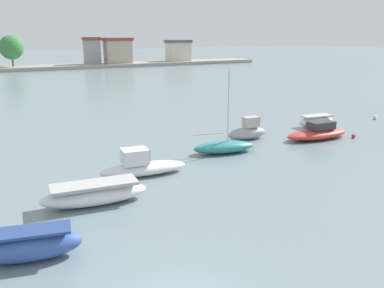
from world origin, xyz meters
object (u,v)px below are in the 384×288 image
at_px(mooring_buoy_2, 375,117).
at_px(moored_boat_4, 224,147).
at_px(mooring_buoy_0, 353,136).
at_px(moored_boat_2, 95,194).
at_px(moored_boat_7, 316,121).
at_px(moored_boat_3, 142,166).
at_px(moored_boat_6, 318,133).
at_px(moored_boat_1, 29,246).
at_px(mooring_buoy_4, 259,128).
at_px(moored_boat_5, 247,132).

bearing_deg(mooring_buoy_2, moored_boat_4, -171.55).
height_order(moored_boat_4, mooring_buoy_0, moored_boat_4).
height_order(moored_boat_2, mooring_buoy_0, moored_boat_2).
xyz_separation_m(moored_boat_4, mooring_buoy_0, (11.09, -1.32, -0.27)).
relative_size(moored_boat_7, mooring_buoy_0, 11.63).
relative_size(moored_boat_3, mooring_buoy_2, 14.17).
relative_size(mooring_buoy_0, mooring_buoy_2, 0.85).
bearing_deg(moored_boat_6, moored_boat_4, -177.34).
bearing_deg(moored_boat_1, mooring_buoy_0, 27.71).
bearing_deg(mooring_buoy_4, moored_boat_4, -145.39).
bearing_deg(mooring_buoy_2, moored_boat_1, -161.11).
xyz_separation_m(moored_boat_2, mooring_buoy_0, (21.22, 3.13, -0.35)).
distance_m(moored_boat_4, moored_boat_6, 8.42).
bearing_deg(moored_boat_4, mooring_buoy_4, 45.72).
height_order(moored_boat_4, mooring_buoy_4, moored_boat_4).
xyz_separation_m(moored_boat_5, mooring_buoy_0, (7.47, -3.63, -0.44)).
bearing_deg(moored_boat_3, moored_boat_5, 27.77).
distance_m(moored_boat_2, moored_boat_3, 4.52).
bearing_deg(moored_boat_5, moored_boat_7, 8.60).
bearing_deg(moored_boat_1, moored_boat_5, 43.56).
relative_size(moored_boat_6, mooring_buoy_0, 17.83).
xyz_separation_m(moored_boat_1, mooring_buoy_0, (24.70, 6.97, -0.41)).
xyz_separation_m(moored_boat_3, mooring_buoy_2, (25.36, 4.39, -0.35)).
bearing_deg(mooring_buoy_0, moored_boat_2, -171.62).
relative_size(moored_boat_1, moored_boat_5, 1.15).
height_order(moored_boat_5, mooring_buoy_0, moored_boat_5).
xyz_separation_m(moored_boat_7, mooring_buoy_0, (-0.49, -4.48, -0.32)).
xyz_separation_m(moored_boat_1, moored_boat_3, (7.00, 6.68, -0.03)).
bearing_deg(moored_boat_6, mooring_buoy_4, 120.41).
bearing_deg(moored_boat_4, moored_boat_5, 43.72).
height_order(moored_boat_2, moored_boat_4, moored_boat_4).
height_order(moored_boat_3, moored_boat_4, moored_boat_4).
bearing_deg(mooring_buoy_4, moored_boat_6, -63.40).
bearing_deg(mooring_buoy_2, moored_boat_3, -170.18).
height_order(moored_boat_1, moored_boat_4, moored_boat_4).
bearing_deg(mooring_buoy_0, mooring_buoy_4, 131.21).
height_order(moored_boat_1, mooring_buoy_2, moored_boat_1).
bearing_deg(moored_boat_2, moored_boat_3, 44.56).
xyz_separation_m(moored_boat_4, moored_boat_6, (8.42, -0.17, 0.04)).
height_order(moored_boat_5, mooring_buoy_2, moored_boat_5).
bearing_deg(moored_boat_4, moored_boat_1, -137.55).
relative_size(moored_boat_1, mooring_buoy_2, 10.66).
bearing_deg(mooring_buoy_0, moored_boat_5, 154.06).
xyz_separation_m(moored_boat_2, moored_boat_6, (18.55, 4.27, -0.04)).
distance_m(moored_boat_3, moored_boat_5, 10.96).
height_order(moored_boat_2, mooring_buoy_4, moored_boat_2).
distance_m(moored_boat_6, mooring_buoy_2, 10.74).
relative_size(moored_boat_3, moored_boat_4, 0.94).
height_order(moored_boat_6, moored_boat_7, moored_boat_6).
height_order(moored_boat_4, moored_boat_7, moored_boat_4).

